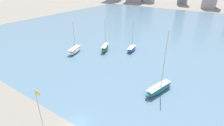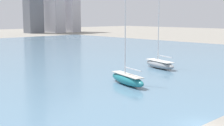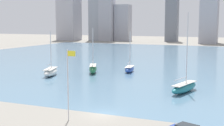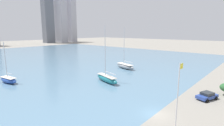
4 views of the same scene
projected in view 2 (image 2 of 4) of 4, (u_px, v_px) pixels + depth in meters
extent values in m
plane|color=gray|center=(202.00, 125.00, 31.64)|extent=(500.00, 500.00, 0.00)
ellipsoid|color=gray|center=(160.00, 64.00, 66.52)|extent=(4.93, 9.56, 1.66)
cube|color=silver|center=(160.00, 61.00, 66.40)|extent=(4.05, 7.84, 0.10)
cube|color=#2D2D33|center=(160.00, 67.00, 66.59)|extent=(0.61, 1.64, 0.75)
cylinder|color=silver|center=(158.00, 30.00, 66.04)|extent=(0.18, 0.18, 13.04)
cylinder|color=silver|center=(165.00, 56.00, 64.75)|extent=(1.45, 4.64, 0.14)
ellipsoid|color=#1E757F|center=(127.00, 80.00, 50.35)|extent=(4.42, 9.47, 1.73)
cube|color=#BCB7AD|center=(127.00, 75.00, 50.23)|extent=(3.62, 7.76, 0.10)
cube|color=#2D2D33|center=(127.00, 82.00, 50.42)|extent=(0.60, 1.65, 0.78)
cylinder|color=silver|center=(125.00, 34.00, 49.87)|extent=(0.18, 0.18, 13.03)
cylinder|color=silver|center=(133.00, 69.00, 48.58)|extent=(1.41, 4.64, 0.14)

